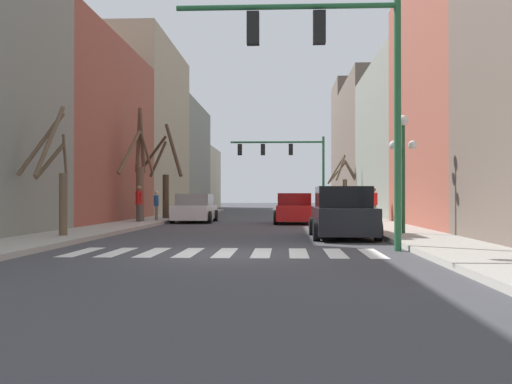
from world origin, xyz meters
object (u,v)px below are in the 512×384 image
street_lamp_right_corner (403,149)px  street_tree_left_far (56,176)px  pedestrian_on_right_sidewalk (139,200)px  car_parked_right_mid (195,209)px  street_tree_left_mid (344,184)px  car_parked_left_far (294,209)px  street_tree_left_near (165,178)px  traffic_signal_far (288,157)px  pedestrian_near_right_corner (156,203)px  car_parked_left_mid (343,214)px  pedestrian_on_left_sidewalk (374,201)px  street_tree_right_near (139,172)px  traffic_signal_near (336,64)px

street_lamp_right_corner → street_tree_left_far: bearing=-170.5°
street_tree_left_far → pedestrian_on_right_sidewalk: bearing=89.9°
car_parked_right_mid → street_tree_left_mid: size_ratio=1.03×
car_parked_left_far → street_tree_left_near: street_tree_left_near is taller
traffic_signal_far → pedestrian_near_right_corner: (-7.03, -13.08, -3.29)m
car_parked_left_mid → street_tree_left_mid: bearing=-5.8°
car_parked_right_mid → pedestrian_on_left_sidewalk: pedestrian_on_left_sidewalk is taller
street_lamp_right_corner → car_parked_right_mid: (-8.89, 11.78, -2.27)m
car_parked_left_mid → street_tree_left_mid: 26.98m
street_lamp_right_corner → street_tree_right_near: size_ratio=0.69×
car_parked_left_mid → street_tree_left_far: size_ratio=1.14×
car_parked_right_mid → street_tree_left_near: size_ratio=0.86×
car_parked_left_mid → pedestrian_near_right_corner: size_ratio=3.04×
car_parked_left_far → street_tree_left_near: size_ratio=0.77×
traffic_signal_far → street_tree_left_near: traffic_signal_far is taller
car_parked_left_mid → pedestrian_on_right_sidewalk: bearing=45.0°
car_parked_right_mid → pedestrian_on_left_sidewalk: (9.50, -0.93, 0.44)m
street_lamp_right_corner → street_tree_left_mid: bearing=88.6°
pedestrian_on_right_sidewalk → car_parked_right_mid: bearing=-68.9°
car_parked_left_far → pedestrian_on_right_sidewalk: 7.87m
street_tree_left_near → street_tree_left_far: bearing=-91.4°
car_parked_left_mid → pedestrian_on_left_sidewalk: (2.69, 11.16, 0.36)m
street_tree_left_far → street_tree_left_mid: size_ratio=0.91×
car_parked_left_far → traffic_signal_far: bearing=1.1°
street_lamp_right_corner → car_parked_left_mid: 3.04m
traffic_signal_near → car_parked_left_mid: (0.62, 4.78, -3.98)m
car_parked_left_far → car_parked_left_mid: (1.46, -10.71, 0.07)m
traffic_signal_near → pedestrian_on_right_sidewalk: bearing=121.5°
traffic_signal_near → street_tree_left_near: (-8.20, 18.66, -2.31)m
car_parked_left_far → street_tree_left_far: bearing=147.8°
pedestrian_near_right_corner → street_tree_left_far: 12.81m
traffic_signal_near → pedestrian_on_left_sidewalk: traffic_signal_near is taller
pedestrian_on_right_sidewalk → street_tree_left_mid: bearing=-64.1°
traffic_signal_near → street_lamp_right_corner: (2.70, 5.09, -1.78)m
traffic_signal_near → pedestrian_on_left_sidewalk: (3.31, 15.94, -3.62)m
car_parked_left_far → pedestrian_on_left_sidewalk: pedestrian_on_left_sidewalk is taller
street_tree_left_far → pedestrian_near_right_corner: bearing=88.0°
pedestrian_on_left_sidewalk → street_tree_right_near: bearing=135.5°
traffic_signal_far → street_tree_left_near: (-7.11, -10.39, -1.88)m
pedestrian_on_right_sidewalk → street_tree_left_near: 4.89m
pedestrian_on_right_sidewalk → pedestrian_near_right_corner: (0.43, 2.02, -0.14)m
pedestrian_near_right_corner → pedestrian_on_left_sidewalk: 11.42m
traffic_signal_far → pedestrian_on_left_sidewalk: bearing=-71.5°
street_lamp_right_corner → traffic_signal_far: bearing=99.0°
street_lamp_right_corner → street_tree_right_near: street_tree_right_near is taller
traffic_signal_far → pedestrian_near_right_corner: bearing=-118.3°
pedestrian_on_right_sidewalk → pedestrian_on_left_sidewalk: bearing=-110.5°
car_parked_right_mid → car_parked_left_mid: 13.88m
pedestrian_near_right_corner → car_parked_left_mid: bearing=-144.8°
car_parked_left_mid → street_tree_right_near: bearing=43.3°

